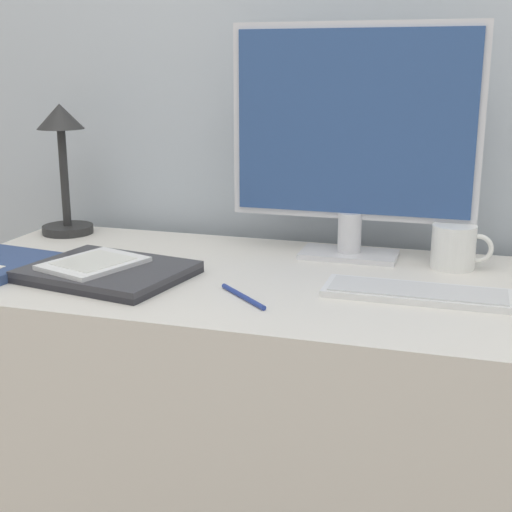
% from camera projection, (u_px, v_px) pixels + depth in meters
% --- Properties ---
extents(wall_back, '(3.60, 0.05, 2.40)m').
position_uv_depth(wall_back, '(339.00, 45.00, 1.63)').
color(wall_back, '#B2BCC6').
rests_on(wall_back, ground_plane).
extents(desk, '(1.47, 0.61, 0.75)m').
position_uv_depth(desk, '(294.00, 451.00, 1.49)').
color(desk, silver).
rests_on(desk, ground_plane).
extents(monitor, '(0.52, 0.11, 0.49)m').
position_uv_depth(monitor, '(353.00, 135.00, 1.49)').
color(monitor, silver).
rests_on(monitor, desk).
extents(keyboard, '(0.34, 0.11, 0.01)m').
position_uv_depth(keyboard, '(417.00, 293.00, 1.29)').
color(keyboard, silver).
rests_on(keyboard, desk).
extents(laptop, '(0.34, 0.29, 0.02)m').
position_uv_depth(laptop, '(108.00, 272.00, 1.41)').
color(laptop, '#232328').
rests_on(laptop, desk).
extents(ereader, '(0.19, 0.22, 0.01)m').
position_uv_depth(ereader, '(94.00, 263.00, 1.40)').
color(ereader, white).
rests_on(ereader, laptop).
extents(desk_lamp, '(0.12, 0.12, 0.32)m').
position_uv_depth(desk_lamp, '(62.00, 152.00, 1.72)').
color(desk_lamp, '#282828').
rests_on(desk_lamp, desk).
extents(coffee_mug, '(0.12, 0.09, 0.09)m').
position_uv_depth(coffee_mug, '(455.00, 247.00, 1.46)').
color(coffee_mug, white).
rests_on(coffee_mug, desk).
extents(pen, '(0.11, 0.11, 0.01)m').
position_uv_depth(pen, '(243.00, 296.00, 1.28)').
color(pen, navy).
rests_on(pen, desk).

